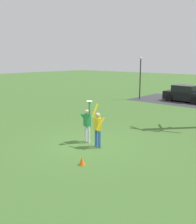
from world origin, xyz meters
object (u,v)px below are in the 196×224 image
Objects in this scene: frisbee_disc at (89,101)px; lamppost_by_lot at (140,74)px; person_catcher at (87,123)px; parked_car_black at (186,94)px; field_cone_orange at (82,161)px; person_defender at (98,127)px.

lamppost_by_lot is at bearing 112.90° from frisbee_disc.
parked_car_black is at bearing 109.29° from person_catcher.
frisbee_disc is 0.07× the size of lamppost_by_lot.
frisbee_disc is (0.22, -0.05, 1.11)m from person_catcher.
person_catcher is 2.97m from field_cone_orange.
person_defender is 15.42m from lamppost_by_lot.
field_cone_orange is (7.40, -15.88, -2.43)m from lamppost_by_lot.
field_cone_orange is (3.23, -17.50, -0.57)m from parked_car_black.
person_defender reaches higher than field_cone_orange.
field_cone_orange is (0.92, -1.98, -0.82)m from person_defender.
person_defender is 0.48× the size of parked_car_black.
frisbee_disc reaches higher than person_catcher.
field_cone_orange is at bearing -74.66° from parked_car_black.
person_catcher reaches higher than person_defender.
person_catcher is 1.02× the size of person_defender.
field_cone_orange is at bearing -65.03° from lamppost_by_lot.
parked_car_black is at bearing -67.53° from person_defender.
lamppost_by_lot reaches higher than person_defender.
lamppost_by_lot is (-5.80, 13.73, 0.49)m from frisbee_disc.
person_catcher is 0.49× the size of lamppost_by_lot.
parked_car_black reaches higher than field_cone_orange.
parked_car_black is 0.99× the size of lamppost_by_lot.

